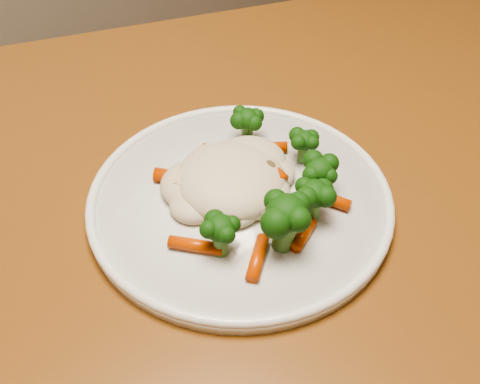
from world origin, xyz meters
The scene contains 3 objects.
dining_table centered at (-0.35, 0.23, 0.66)m, with size 1.54×1.29×0.75m.
plate centered at (-0.29, 0.25, 0.76)m, with size 0.30×0.30×0.01m, color white.
meal centered at (-0.28, 0.25, 0.78)m, with size 0.20×0.19×0.05m.
Camera 1 is at (-0.55, -0.07, 1.18)m, focal length 45.00 mm.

